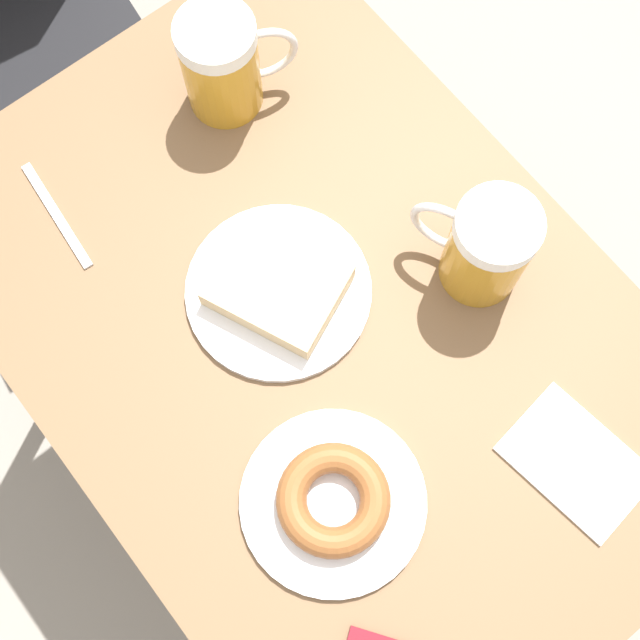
# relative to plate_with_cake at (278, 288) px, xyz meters

# --- Properties ---
(ground_plane) EXTENTS (8.00, 8.00, 0.00)m
(ground_plane) POSITION_rel_plate_with_cake_xyz_m (0.01, -0.06, -0.80)
(ground_plane) COLOR gray
(table) EXTENTS (0.66, 0.97, 0.78)m
(table) POSITION_rel_plate_with_cake_xyz_m (0.01, -0.06, -0.10)
(table) COLOR brown
(table) RESTS_ON ground_plane
(plate_with_cake) EXTENTS (0.22, 0.22, 0.04)m
(plate_with_cake) POSITION_rel_plate_with_cake_xyz_m (0.00, 0.00, 0.00)
(plate_with_cake) COLOR silver
(plate_with_cake) RESTS_ON table
(plate_with_donut) EXTENTS (0.21, 0.21, 0.04)m
(plate_with_donut) POSITION_rel_plate_with_cake_xyz_m (-0.10, -0.24, 0.00)
(plate_with_donut) COLOR silver
(plate_with_donut) RESTS_ON table
(beer_mug_left) EXTENTS (0.14, 0.10, 0.15)m
(beer_mug_left) POSITION_rel_plate_with_cake_xyz_m (0.11, 0.25, 0.06)
(beer_mug_left) COLOR #C68C23
(beer_mug_left) RESTS_ON table
(beer_mug_center) EXTENTS (0.10, 0.14, 0.15)m
(beer_mug_center) POSITION_rel_plate_with_cake_xyz_m (0.21, -0.13, 0.06)
(beer_mug_center) COLOR #C68C23
(beer_mug_center) RESTS_ON table
(napkin_folded) EXTENTS (0.13, 0.17, 0.00)m
(napkin_folded) POSITION_rel_plate_with_cake_xyz_m (0.14, -0.37, -0.01)
(napkin_folded) COLOR white
(napkin_folded) RESTS_ON table
(fork) EXTENTS (0.03, 0.16, 0.00)m
(fork) POSITION_rel_plate_with_cake_xyz_m (-0.15, 0.25, -0.01)
(fork) COLOR silver
(fork) RESTS_ON table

